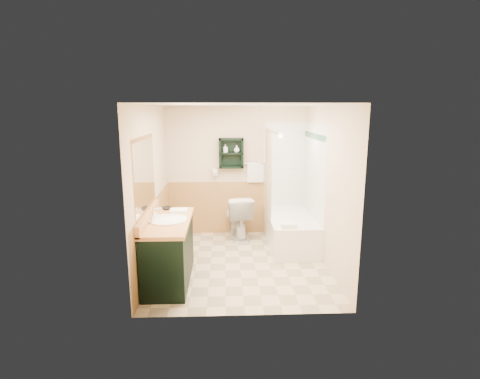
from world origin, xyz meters
name	(u,v)px	position (x,y,z in m)	size (l,w,h in m)	color
floor	(240,263)	(0.00, 0.00, 0.00)	(3.00, 3.00, 0.00)	beige
back_wall	(236,171)	(0.00, 1.52, 1.20)	(2.60, 0.04, 2.40)	beige
left_wall	(150,188)	(-1.32, 0.00, 1.20)	(0.04, 3.00, 2.40)	beige
right_wall	(328,187)	(1.32, 0.00, 1.20)	(0.04, 3.00, 2.40)	beige
ceiling	(240,103)	(0.00, 0.00, 2.42)	(2.60, 3.00, 0.04)	white
wainscot_left	(155,234)	(-1.29, 0.00, 0.50)	(2.98, 2.98, 1.00)	tan
wainscot_back	(237,207)	(0.00, 1.49, 0.50)	(2.58, 2.58, 1.00)	tan
mirror_frame	(145,174)	(-1.27, -0.55, 1.50)	(1.30, 1.30, 1.00)	#945E30
mirror_glass	(145,174)	(-1.27, -0.55, 1.50)	(1.20, 1.20, 0.90)	white
tile_right	(313,186)	(1.28, 0.75, 1.05)	(1.50, 1.50, 2.10)	white
tile_back	(291,179)	(1.03, 1.48, 1.05)	(0.95, 0.95, 2.10)	white
tile_accent	(315,136)	(1.27, 0.75, 1.90)	(1.50, 1.50, 0.10)	#144627
wall_shelf	(231,153)	(-0.10, 1.41, 1.55)	(0.45, 0.15, 0.55)	black
hair_dryer	(215,172)	(-0.40, 1.43, 1.20)	(0.10, 0.24, 0.18)	silver
towel_bar	(255,163)	(0.35, 1.45, 1.35)	(0.40, 0.06, 0.40)	white
curtain_rod	(270,130)	(0.53, 0.75, 2.00)	(0.03, 0.03, 1.60)	silver
shower_curtain	(268,179)	(0.53, 0.92, 1.15)	(1.05, 1.05, 1.70)	beige
vanity	(169,251)	(-0.99, -0.55, 0.44)	(0.59, 1.37, 0.87)	black
bathtub	(291,231)	(0.93, 0.73, 0.27)	(0.80, 1.50, 0.53)	white
toilet	(238,217)	(0.01, 1.20, 0.40)	(0.45, 0.81, 0.79)	white
counter_towel	(179,211)	(-0.90, -0.13, 0.89)	(0.25, 0.20, 0.04)	white
vanity_book	(162,203)	(-1.16, 0.03, 0.97)	(0.15, 0.02, 0.20)	black
tub_towel	(288,225)	(0.76, 0.13, 0.57)	(0.24, 0.20, 0.07)	white
soap_bottle_a	(225,151)	(-0.21, 1.40, 1.60)	(0.07, 0.15, 0.07)	white
soap_bottle_b	(237,150)	(0.00, 1.40, 1.61)	(0.10, 0.13, 0.10)	white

